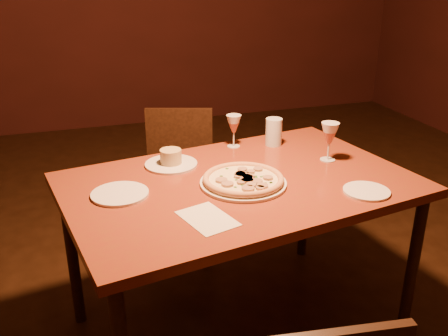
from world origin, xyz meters
name	(u,v)px	position (x,y,z in m)	size (l,w,h in m)	color
dining_table	(239,195)	(0.04, 0.14, 0.69)	(1.54, 1.12, 0.76)	maroon
chair_far	(179,173)	(-0.03, 0.99, 0.46)	(0.49, 0.49, 0.81)	black
pizza_plate	(243,180)	(0.04, 0.10, 0.78)	(0.35, 0.35, 0.04)	silver
ramekin_saucer	(171,160)	(-0.19, 0.39, 0.78)	(0.23, 0.23, 0.07)	silver
wine_glass_far	(234,131)	(0.15, 0.53, 0.84)	(0.07, 0.07, 0.16)	#A25443
wine_glass_right	(329,142)	(0.50, 0.23, 0.85)	(0.08, 0.08, 0.18)	#A25443
water_tumbler	(274,132)	(0.35, 0.50, 0.82)	(0.08, 0.08, 0.13)	silver
side_plate_left	(120,194)	(-0.45, 0.15, 0.76)	(0.22, 0.22, 0.01)	silver
side_plate_near	(366,191)	(0.48, -0.12, 0.76)	(0.18, 0.18, 0.01)	silver
menu_card	(207,218)	(-0.18, -0.14, 0.76)	(0.15, 0.22, 0.00)	beige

